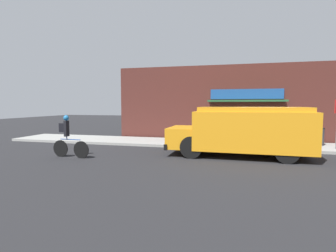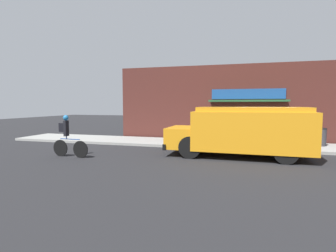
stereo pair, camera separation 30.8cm
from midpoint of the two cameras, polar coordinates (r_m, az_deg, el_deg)
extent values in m
plane|color=#232326|center=(12.74, 19.23, -5.27)|extent=(70.00, 70.00, 0.00)
cube|color=#999993|center=(14.08, 18.77, -4.05)|extent=(28.00, 2.74, 0.13)
cube|color=#4C231E|center=(15.49, 18.54, 4.67)|extent=(16.56, 0.18, 4.41)
cube|color=#1E4C93|center=(15.36, 16.10, 6.71)|extent=(3.94, 0.05, 0.56)
cube|color=#235633|center=(14.95, 16.11, 5.29)|extent=(4.14, 0.85, 0.10)
cube|color=orange|center=(11.17, 17.01, -0.95)|extent=(4.60, 2.21, 1.56)
cube|color=orange|center=(11.47, 2.56, -2.37)|extent=(1.16, 1.99, 0.86)
cube|color=orange|center=(11.12, 17.12, 3.49)|extent=(4.23, 2.03, 0.18)
cube|color=black|center=(11.64, 0.02, -3.89)|extent=(0.15, 2.11, 0.24)
cube|color=red|center=(12.50, 11.06, 0.11)|extent=(0.03, 0.44, 0.44)
cylinder|color=black|center=(12.30, 5.85, -3.29)|extent=(0.89, 0.27, 0.89)
cylinder|color=black|center=(10.52, 4.23, -4.64)|extent=(0.89, 0.27, 0.89)
cylinder|color=black|center=(12.25, 22.45, -3.66)|extent=(0.89, 0.27, 0.89)
cylinder|color=black|center=(10.46, 23.71, -5.09)|extent=(0.89, 0.27, 0.89)
cylinder|color=black|center=(11.12, -19.14, -4.90)|extent=(0.69, 0.08, 0.69)
cylinder|color=black|center=(11.74, -23.05, -4.52)|extent=(0.69, 0.08, 0.69)
cylinder|color=#234793|center=(11.37, -21.20, -2.75)|extent=(0.95, 0.09, 0.04)
cylinder|color=#234793|center=(11.47, -21.89, -2.40)|extent=(0.04, 0.04, 0.12)
cube|color=black|center=(11.43, -21.95, -0.52)|extent=(0.13, 0.21, 0.64)
sphere|color=#2375B7|center=(11.41, -22.02, 1.64)|extent=(0.22, 0.22, 0.22)
cube|color=black|center=(11.55, -22.68, -0.35)|extent=(0.27, 0.15, 0.36)
cylinder|color=#38383D|center=(14.91, 29.22, -2.06)|extent=(0.61, 0.61, 0.83)
cylinder|color=black|center=(14.86, 29.29, -0.40)|extent=(0.62, 0.62, 0.04)
camera|label=1|loc=(0.15, -90.69, -0.06)|focal=28.00mm
camera|label=2|loc=(0.15, 89.31, 0.06)|focal=28.00mm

